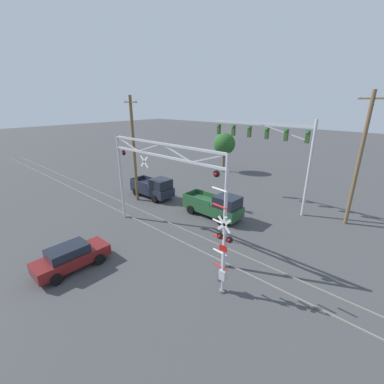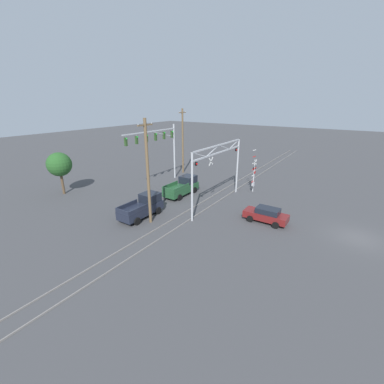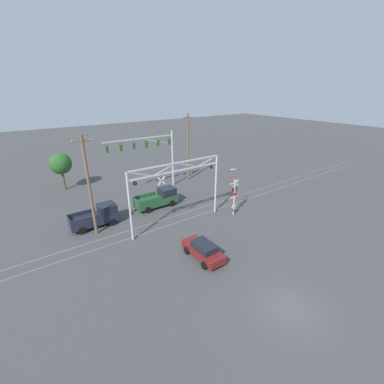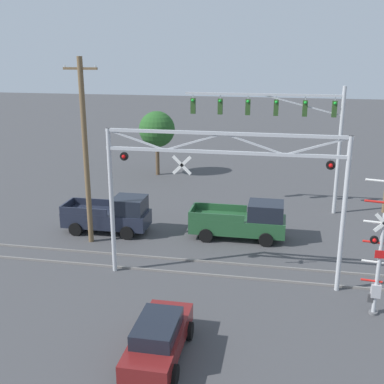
{
  "view_description": "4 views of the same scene",
  "coord_description": "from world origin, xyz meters",
  "px_view_note": "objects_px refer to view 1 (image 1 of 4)",
  "views": [
    {
      "loc": [
        12.61,
        3.02,
        9.47
      ],
      "look_at": [
        1.54,
        15.21,
        3.58
      ],
      "focal_mm": 24.0,
      "sensor_mm": 36.0,
      "label": 1
    },
    {
      "loc": [
        -24.43,
        1.07,
        11.32
      ],
      "look_at": [
        -2.03,
        16.11,
        1.69
      ],
      "focal_mm": 24.0,
      "sensor_mm": 36.0,
      "label": 2
    },
    {
      "loc": [
        -12.83,
        -6.7,
        13.7
      ],
      "look_at": [
        2.34,
        14.68,
        3.0
      ],
      "focal_mm": 24.0,
      "sensor_mm": 36.0,
      "label": 3
    },
    {
      "loc": [
        2.47,
        -6.09,
        10.35
      ],
      "look_at": [
        -1.78,
        16.07,
        3.54
      ],
      "focal_mm": 45.0,
      "sensor_mm": 36.0,
      "label": 4
    }
  ],
  "objects_px": {
    "traffic_signal_span": "(278,145)",
    "utility_pole_left": "(134,149)",
    "background_tree_beyond_span": "(224,144)",
    "pickup_truck_lead": "(215,206)",
    "crossing_signal_mast": "(223,256)",
    "utility_pole_right": "(359,160)",
    "sedan_waiting": "(71,257)",
    "crossing_gantry": "(163,174)",
    "pickup_truck_following": "(154,188)"
  },
  "relations": [
    {
      "from": "traffic_signal_span",
      "to": "utility_pole_left",
      "type": "xyz_separation_m",
      "value": [
        -10.75,
        -7.47,
        -0.71
      ]
    },
    {
      "from": "background_tree_beyond_span",
      "to": "utility_pole_left",
      "type": "bearing_deg",
      "value": -89.63
    },
    {
      "from": "traffic_signal_span",
      "to": "background_tree_beyond_span",
      "type": "xyz_separation_m",
      "value": [
        -10.84,
        7.42,
        -1.98
      ]
    },
    {
      "from": "pickup_truck_lead",
      "to": "utility_pole_left",
      "type": "distance_m",
      "value": 9.44
    },
    {
      "from": "crossing_signal_mast",
      "to": "utility_pole_right",
      "type": "bearing_deg",
      "value": 78.0
    },
    {
      "from": "utility_pole_right",
      "to": "pickup_truck_lead",
      "type": "bearing_deg",
      "value": -144.43
    },
    {
      "from": "utility_pole_left",
      "to": "background_tree_beyond_span",
      "type": "xyz_separation_m",
      "value": [
        -0.09,
        14.9,
        -1.27
      ]
    },
    {
      "from": "traffic_signal_span",
      "to": "sedan_waiting",
      "type": "xyz_separation_m",
      "value": [
        -4.41,
        -16.9,
        -5.04
      ]
    },
    {
      "from": "utility_pole_right",
      "to": "crossing_gantry",
      "type": "bearing_deg",
      "value": -128.82
    },
    {
      "from": "crossing_gantry",
      "to": "sedan_waiting",
      "type": "height_order",
      "value": "crossing_gantry"
    },
    {
      "from": "crossing_signal_mast",
      "to": "sedan_waiting",
      "type": "bearing_deg",
      "value": -150.46
    },
    {
      "from": "crossing_signal_mast",
      "to": "background_tree_beyond_span",
      "type": "relative_size",
      "value": 1.05
    },
    {
      "from": "pickup_truck_lead",
      "to": "utility_pole_left",
      "type": "height_order",
      "value": "utility_pole_left"
    },
    {
      "from": "crossing_gantry",
      "to": "utility_pole_left",
      "type": "distance_m",
      "value": 8.34
    },
    {
      "from": "crossing_signal_mast",
      "to": "pickup_truck_following",
      "type": "distance_m",
      "value": 15.02
    },
    {
      "from": "pickup_truck_lead",
      "to": "background_tree_beyond_span",
      "type": "height_order",
      "value": "background_tree_beyond_span"
    },
    {
      "from": "pickup_truck_following",
      "to": "utility_pole_left",
      "type": "xyz_separation_m",
      "value": [
        -0.65,
        -1.6,
        4.09
      ]
    },
    {
      "from": "crossing_signal_mast",
      "to": "utility_pole_right",
      "type": "height_order",
      "value": "utility_pole_right"
    },
    {
      "from": "traffic_signal_span",
      "to": "utility_pole_left",
      "type": "distance_m",
      "value": 13.11
    },
    {
      "from": "sedan_waiting",
      "to": "crossing_signal_mast",
      "type": "bearing_deg",
      "value": 29.54
    },
    {
      "from": "crossing_signal_mast",
      "to": "pickup_truck_following",
      "type": "bearing_deg",
      "value": 153.72
    },
    {
      "from": "pickup_truck_lead",
      "to": "pickup_truck_following",
      "type": "xyz_separation_m",
      "value": [
        -7.61,
        -0.45,
        -0.0
      ]
    },
    {
      "from": "pickup_truck_following",
      "to": "crossing_signal_mast",
      "type": "bearing_deg",
      "value": -26.28
    },
    {
      "from": "crossing_gantry",
      "to": "sedan_waiting",
      "type": "distance_m",
      "value": 7.53
    },
    {
      "from": "traffic_signal_span",
      "to": "background_tree_beyond_span",
      "type": "bearing_deg",
      "value": 145.61
    },
    {
      "from": "utility_pole_left",
      "to": "background_tree_beyond_span",
      "type": "height_order",
      "value": "utility_pole_left"
    },
    {
      "from": "sedan_waiting",
      "to": "utility_pole_right",
      "type": "distance_m",
      "value": 21.05
    },
    {
      "from": "pickup_truck_lead",
      "to": "background_tree_beyond_span",
      "type": "bearing_deg",
      "value": 123.03
    },
    {
      "from": "crossing_signal_mast",
      "to": "utility_pole_left",
      "type": "bearing_deg",
      "value": 160.34
    },
    {
      "from": "utility_pole_left",
      "to": "traffic_signal_span",
      "type": "bearing_deg",
      "value": 34.82
    },
    {
      "from": "pickup_truck_lead",
      "to": "sedan_waiting",
      "type": "xyz_separation_m",
      "value": [
        -1.92,
        -11.47,
        -0.25
      ]
    },
    {
      "from": "pickup_truck_lead",
      "to": "utility_pole_right",
      "type": "xyz_separation_m",
      "value": [
        8.64,
        6.18,
        4.22
      ]
    },
    {
      "from": "sedan_waiting",
      "to": "utility_pole_right",
      "type": "xyz_separation_m",
      "value": [
        10.57,
        17.65,
        4.47
      ]
    },
    {
      "from": "crossing_signal_mast",
      "to": "utility_pole_left",
      "type": "height_order",
      "value": "utility_pole_left"
    },
    {
      "from": "pickup_truck_following",
      "to": "sedan_waiting",
      "type": "distance_m",
      "value": 12.4
    },
    {
      "from": "crossing_gantry",
      "to": "crossing_signal_mast",
      "type": "relative_size",
      "value": 1.87
    },
    {
      "from": "utility_pole_right",
      "to": "pickup_truck_following",
      "type": "bearing_deg",
      "value": -157.81
    },
    {
      "from": "crossing_signal_mast",
      "to": "sedan_waiting",
      "type": "relative_size",
      "value": 1.34
    },
    {
      "from": "sedan_waiting",
      "to": "pickup_truck_lead",
      "type": "bearing_deg",
      "value": 80.48
    },
    {
      "from": "pickup_truck_following",
      "to": "sedan_waiting",
      "type": "bearing_deg",
      "value": -62.73
    },
    {
      "from": "crossing_signal_mast",
      "to": "sedan_waiting",
      "type": "height_order",
      "value": "crossing_signal_mast"
    },
    {
      "from": "sedan_waiting",
      "to": "pickup_truck_following",
      "type": "bearing_deg",
      "value": 117.27
    },
    {
      "from": "pickup_truck_lead",
      "to": "traffic_signal_span",
      "type": "bearing_deg",
      "value": 65.37
    },
    {
      "from": "pickup_truck_following",
      "to": "sedan_waiting",
      "type": "height_order",
      "value": "pickup_truck_following"
    },
    {
      "from": "traffic_signal_span",
      "to": "pickup_truck_lead",
      "type": "distance_m",
      "value": 7.66
    },
    {
      "from": "crossing_signal_mast",
      "to": "pickup_truck_following",
      "type": "height_order",
      "value": "crossing_signal_mast"
    },
    {
      "from": "crossing_gantry",
      "to": "background_tree_beyond_span",
      "type": "relative_size",
      "value": 1.97
    },
    {
      "from": "utility_pole_left",
      "to": "utility_pole_right",
      "type": "distance_m",
      "value": 18.8
    },
    {
      "from": "pickup_truck_following",
      "to": "utility_pole_left",
      "type": "relative_size",
      "value": 0.5
    },
    {
      "from": "pickup_truck_lead",
      "to": "utility_pole_right",
      "type": "height_order",
      "value": "utility_pole_right"
    }
  ]
}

